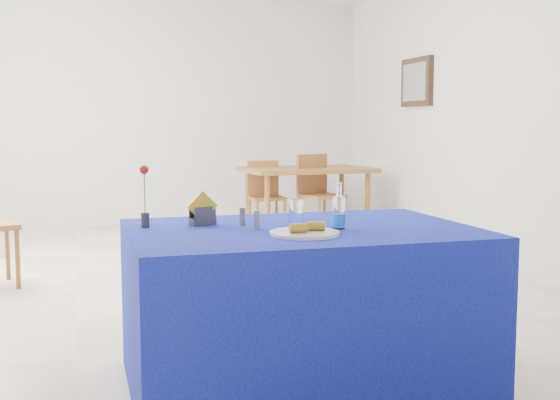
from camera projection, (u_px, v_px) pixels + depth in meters
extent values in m
plane|color=beige|center=(223.00, 283.00, 5.52)|extent=(7.00, 7.00, 0.00)
plane|color=silver|center=(165.00, 112.00, 8.71)|extent=(5.00, 0.00, 5.00)
plane|color=silver|center=(464.00, 69.00, 2.03)|extent=(5.00, 0.00, 5.00)
plane|color=silver|center=(505.00, 106.00, 6.07)|extent=(0.00, 7.00, 7.00)
cube|color=black|center=(417.00, 82.00, 7.56)|extent=(0.06, 0.64, 0.52)
cube|color=#998C66|center=(415.00, 82.00, 7.55)|extent=(0.02, 0.52, 0.40)
cylinder|color=silver|center=(305.00, 233.00, 3.07)|extent=(0.31, 0.31, 0.01)
cylinder|color=white|center=(296.00, 213.00, 3.32)|extent=(0.07, 0.07, 0.13)
cylinder|color=slate|center=(257.00, 220.00, 3.25)|extent=(0.03, 0.03, 0.08)
cylinder|color=slate|center=(242.00, 216.00, 3.36)|extent=(0.03, 0.03, 0.08)
cube|color=#0E0E82|center=(301.00, 307.00, 3.33)|extent=(1.60, 1.10, 0.76)
cylinder|color=white|center=(339.00, 212.00, 3.25)|extent=(0.06, 0.06, 0.15)
cylinder|color=blue|center=(339.00, 220.00, 3.25)|extent=(0.06, 0.06, 0.06)
cylinder|color=white|center=(339.00, 191.00, 3.24)|extent=(0.03, 0.03, 0.05)
cylinder|color=white|center=(339.00, 184.00, 3.24)|extent=(0.03, 0.03, 0.01)
cube|color=#3E3D43|center=(202.00, 221.00, 3.37)|extent=(0.14, 0.10, 0.03)
cube|color=#3D3D42|center=(205.00, 216.00, 3.35)|extent=(0.11, 0.05, 0.09)
cube|color=#38383D|center=(199.00, 215.00, 3.39)|extent=(0.11, 0.05, 0.09)
cube|color=gold|center=(202.00, 206.00, 3.37)|extent=(0.15, 0.02, 0.15)
cylinder|color=#26262B|center=(145.00, 220.00, 3.28)|extent=(0.04, 0.04, 0.07)
cylinder|color=#175D17|center=(145.00, 196.00, 3.27)|extent=(0.01, 0.01, 0.22)
sphere|color=#B00F0B|center=(144.00, 170.00, 3.26)|extent=(0.04, 0.04, 0.04)
cube|color=brown|center=(307.00, 170.00, 8.03)|extent=(1.48, 1.01, 0.05)
cylinder|color=#975E2B|center=(267.00, 208.00, 7.54)|extent=(0.06, 0.06, 0.71)
cylinder|color=olive|center=(367.00, 203.00, 7.94)|extent=(0.06, 0.06, 0.71)
cylinder|color=brown|center=(248.00, 201.00, 8.19)|extent=(0.06, 0.06, 0.71)
cylinder|color=brown|center=(341.00, 197.00, 8.60)|extent=(0.06, 0.06, 0.71)
cylinder|color=brown|center=(257.00, 219.00, 7.81)|extent=(0.03, 0.03, 0.40)
cylinder|color=brown|center=(285.00, 218.00, 7.91)|extent=(0.03, 0.03, 0.40)
cylinder|color=brown|center=(250.00, 215.00, 8.11)|extent=(0.03, 0.03, 0.40)
cylinder|color=brown|center=(276.00, 214.00, 8.21)|extent=(0.03, 0.03, 0.40)
cube|color=brown|center=(267.00, 198.00, 7.99)|extent=(0.38, 0.38, 0.04)
cube|color=brown|center=(263.00, 178.00, 8.12)|extent=(0.37, 0.04, 0.41)
cylinder|color=brown|center=(319.00, 220.00, 7.58)|extent=(0.03, 0.03, 0.44)
cylinder|color=brown|center=(344.00, 217.00, 7.78)|extent=(0.03, 0.03, 0.44)
cylinder|color=brown|center=(300.00, 216.00, 7.87)|extent=(0.03, 0.03, 0.44)
cylinder|color=brown|center=(324.00, 214.00, 8.06)|extent=(0.03, 0.03, 0.44)
cube|color=brown|center=(322.00, 196.00, 7.80)|extent=(0.52, 0.52, 0.04)
cube|color=brown|center=(312.00, 174.00, 7.92)|extent=(0.40, 0.17, 0.45)
cylinder|color=brown|center=(18.00, 259.00, 5.31)|extent=(0.04, 0.04, 0.46)
cylinder|color=brown|center=(8.00, 252.00, 5.62)|extent=(0.04, 0.04, 0.46)
cylinder|color=gold|center=(298.00, 228.00, 3.03)|extent=(0.08, 0.04, 0.04)
cylinder|color=beige|center=(307.00, 228.00, 3.04)|extent=(0.00, 0.03, 0.03)
cylinder|color=gold|center=(316.00, 226.00, 3.09)|extent=(0.09, 0.06, 0.04)
cylinder|color=beige|center=(325.00, 226.00, 3.09)|extent=(0.01, 0.03, 0.03)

